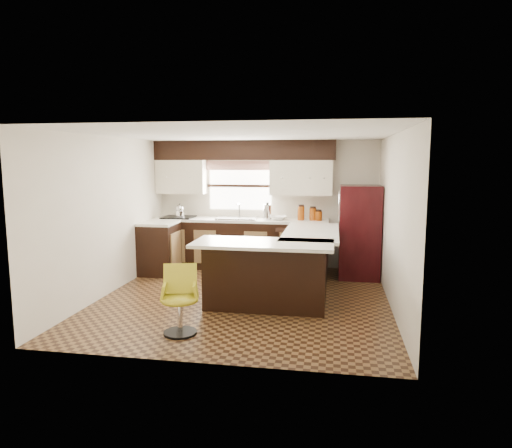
% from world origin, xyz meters
% --- Properties ---
extents(floor, '(4.40, 4.40, 0.00)m').
position_xyz_m(floor, '(0.00, 0.00, 0.00)').
color(floor, '#49301A').
rests_on(floor, ground).
extents(ceiling, '(4.40, 4.40, 0.00)m').
position_xyz_m(ceiling, '(0.00, 0.00, 2.40)').
color(ceiling, silver).
rests_on(ceiling, wall_back).
extents(wall_back, '(4.40, 0.00, 4.40)m').
position_xyz_m(wall_back, '(0.00, 2.20, 1.20)').
color(wall_back, beige).
rests_on(wall_back, floor).
extents(wall_front, '(4.40, 0.00, 4.40)m').
position_xyz_m(wall_front, '(0.00, -2.20, 1.20)').
color(wall_front, beige).
rests_on(wall_front, floor).
extents(wall_left, '(0.00, 4.40, 4.40)m').
position_xyz_m(wall_left, '(-2.10, 0.00, 1.20)').
color(wall_left, beige).
rests_on(wall_left, floor).
extents(wall_right, '(0.00, 4.40, 4.40)m').
position_xyz_m(wall_right, '(2.10, 0.00, 1.20)').
color(wall_right, beige).
rests_on(wall_right, floor).
extents(base_cab_back, '(3.30, 0.60, 0.90)m').
position_xyz_m(base_cab_back, '(-0.45, 1.90, 0.45)').
color(base_cab_back, black).
rests_on(base_cab_back, floor).
extents(base_cab_left, '(0.60, 0.70, 0.90)m').
position_xyz_m(base_cab_left, '(-1.80, 1.25, 0.45)').
color(base_cab_left, black).
rests_on(base_cab_left, floor).
extents(counter_back, '(3.30, 0.60, 0.04)m').
position_xyz_m(counter_back, '(-0.45, 1.90, 0.92)').
color(counter_back, silver).
rests_on(counter_back, base_cab_back).
extents(counter_left, '(0.60, 0.70, 0.04)m').
position_xyz_m(counter_left, '(-1.80, 1.25, 0.92)').
color(counter_left, silver).
rests_on(counter_left, base_cab_left).
extents(soffit, '(3.40, 0.35, 0.36)m').
position_xyz_m(soffit, '(-0.40, 2.03, 2.22)').
color(soffit, black).
rests_on(soffit, wall_back).
extents(upper_cab_left, '(0.94, 0.35, 0.64)m').
position_xyz_m(upper_cab_left, '(-1.62, 2.03, 1.72)').
color(upper_cab_left, beige).
rests_on(upper_cab_left, wall_back).
extents(upper_cab_right, '(1.14, 0.35, 0.64)m').
position_xyz_m(upper_cab_right, '(0.68, 2.03, 1.72)').
color(upper_cab_right, beige).
rests_on(upper_cab_right, wall_back).
extents(window_pane, '(1.20, 0.02, 0.90)m').
position_xyz_m(window_pane, '(-0.50, 2.18, 1.55)').
color(window_pane, white).
rests_on(window_pane, wall_back).
extents(valance, '(1.30, 0.06, 0.18)m').
position_xyz_m(valance, '(-0.50, 2.14, 1.94)').
color(valance, '#D19B93').
rests_on(valance, wall_back).
extents(sink, '(0.75, 0.45, 0.03)m').
position_xyz_m(sink, '(-0.50, 1.88, 0.96)').
color(sink, '#B2B2B7').
rests_on(sink, counter_back).
extents(dishwasher, '(0.58, 0.03, 0.78)m').
position_xyz_m(dishwasher, '(0.55, 1.61, 0.43)').
color(dishwasher, black).
rests_on(dishwasher, floor).
extents(cooktop, '(0.58, 0.50, 0.02)m').
position_xyz_m(cooktop, '(-1.65, 1.88, 0.96)').
color(cooktop, black).
rests_on(cooktop, counter_back).
extents(peninsula_long, '(0.60, 1.95, 0.90)m').
position_xyz_m(peninsula_long, '(0.90, 0.62, 0.45)').
color(peninsula_long, black).
rests_on(peninsula_long, floor).
extents(peninsula_return, '(1.65, 0.60, 0.90)m').
position_xyz_m(peninsula_return, '(0.38, -0.35, 0.45)').
color(peninsula_return, black).
rests_on(peninsula_return, floor).
extents(counter_pen_long, '(0.84, 1.95, 0.04)m').
position_xyz_m(counter_pen_long, '(0.95, 0.62, 0.92)').
color(counter_pen_long, silver).
rests_on(counter_pen_long, peninsula_long).
extents(counter_pen_return, '(1.89, 0.84, 0.04)m').
position_xyz_m(counter_pen_return, '(0.35, -0.44, 0.92)').
color(counter_pen_return, silver).
rests_on(counter_pen_return, peninsula_return).
extents(refrigerator, '(0.69, 0.66, 1.61)m').
position_xyz_m(refrigerator, '(1.73, 1.57, 0.81)').
color(refrigerator, black).
rests_on(refrigerator, floor).
extents(bar_chair, '(0.53, 0.53, 0.81)m').
position_xyz_m(bar_chair, '(-0.47, -1.48, 0.41)').
color(bar_chair, gold).
rests_on(bar_chair, floor).
extents(kettle, '(0.18, 0.18, 0.25)m').
position_xyz_m(kettle, '(-1.62, 1.88, 1.09)').
color(kettle, silver).
rests_on(kettle, cooktop).
extents(percolator, '(0.15, 0.15, 0.28)m').
position_xyz_m(percolator, '(0.07, 1.90, 1.09)').
color(percolator, silver).
rests_on(percolator, counter_back).
extents(mixing_bowl, '(0.35, 0.35, 0.07)m').
position_xyz_m(mixing_bowl, '(0.28, 1.90, 0.98)').
color(mixing_bowl, white).
rests_on(mixing_bowl, counter_back).
extents(canister_large, '(0.13, 0.13, 0.25)m').
position_xyz_m(canister_large, '(0.69, 1.92, 1.07)').
color(canister_large, '#883A09').
rests_on(canister_large, counter_back).
extents(canister_med, '(0.12, 0.12, 0.22)m').
position_xyz_m(canister_med, '(0.91, 1.92, 1.06)').
color(canister_med, '#883A09').
rests_on(canister_med, counter_back).
extents(canister_small, '(0.14, 0.14, 0.17)m').
position_xyz_m(canister_small, '(1.01, 1.92, 1.03)').
color(canister_small, '#883A09').
rests_on(canister_small, counter_back).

